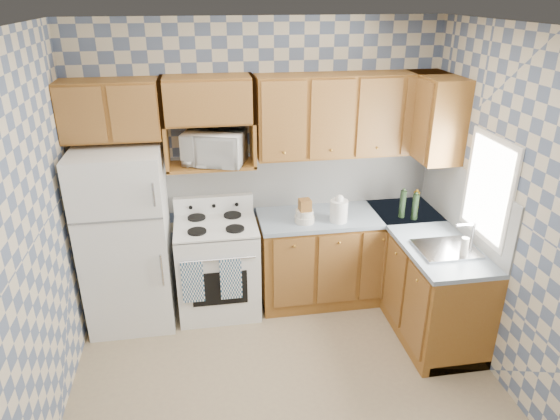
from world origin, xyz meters
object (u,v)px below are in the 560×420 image
object	(u,v)px
refrigerator	(126,239)
stove_body	(218,268)
microwave	(214,148)
electric_kettle	(339,211)

from	to	relation	value
refrigerator	stove_body	world-z (taller)	refrigerator
microwave	stove_body	bearing A→B (deg)	-83.49
refrigerator	microwave	world-z (taller)	microwave
refrigerator	stove_body	bearing A→B (deg)	1.78
electric_kettle	refrigerator	bearing A→B (deg)	176.81
microwave	refrigerator	bearing A→B (deg)	-149.00
microwave	electric_kettle	xyz separation A→B (m)	(1.10, -0.29, -0.57)
refrigerator	electric_kettle	distance (m)	1.95
refrigerator	microwave	size ratio (longest dim) A/B	3.16
stove_body	microwave	size ratio (longest dim) A/B	1.69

